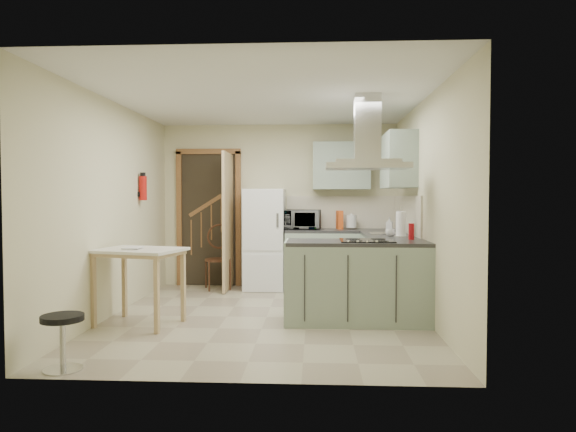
# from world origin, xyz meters

# --- Properties ---
(floor) EXTENTS (4.20, 4.20, 0.00)m
(floor) POSITION_xyz_m (0.00, 0.00, 0.00)
(floor) COLOR tan
(floor) RESTS_ON ground
(ceiling) EXTENTS (4.20, 4.20, 0.00)m
(ceiling) POSITION_xyz_m (0.00, 0.00, 2.50)
(ceiling) COLOR silver
(ceiling) RESTS_ON back_wall
(back_wall) EXTENTS (3.60, 0.00, 3.60)m
(back_wall) POSITION_xyz_m (0.00, 2.10, 1.25)
(back_wall) COLOR beige
(back_wall) RESTS_ON floor
(left_wall) EXTENTS (0.00, 4.20, 4.20)m
(left_wall) POSITION_xyz_m (-1.80, 0.00, 1.25)
(left_wall) COLOR beige
(left_wall) RESTS_ON floor
(right_wall) EXTENTS (0.00, 4.20, 4.20)m
(right_wall) POSITION_xyz_m (1.80, 0.00, 1.25)
(right_wall) COLOR beige
(right_wall) RESTS_ON floor
(doorway) EXTENTS (1.10, 0.12, 2.10)m
(doorway) POSITION_xyz_m (-1.10, 2.07, 1.05)
(doorway) COLOR brown
(doorway) RESTS_ON floor
(fridge) EXTENTS (0.60, 0.60, 1.50)m
(fridge) POSITION_xyz_m (-0.20, 1.80, 0.75)
(fridge) COLOR white
(fridge) RESTS_ON floor
(counter_back) EXTENTS (1.08, 0.60, 0.90)m
(counter_back) POSITION_xyz_m (0.66, 1.80, 0.45)
(counter_back) COLOR #9EB2A0
(counter_back) RESTS_ON floor
(counter_right) EXTENTS (0.60, 1.95, 0.90)m
(counter_right) POSITION_xyz_m (1.50, 1.12, 0.45)
(counter_right) COLOR #9EB2A0
(counter_right) RESTS_ON floor
(splashback) EXTENTS (1.68, 0.02, 0.50)m
(splashback) POSITION_xyz_m (0.96, 2.09, 1.15)
(splashback) COLOR beige
(splashback) RESTS_ON counter_back
(wall_cabinet_back) EXTENTS (0.85, 0.35, 0.70)m
(wall_cabinet_back) POSITION_xyz_m (0.95, 1.93, 1.85)
(wall_cabinet_back) COLOR #9EB2A0
(wall_cabinet_back) RESTS_ON back_wall
(wall_cabinet_right) EXTENTS (0.35, 0.90, 0.70)m
(wall_cabinet_right) POSITION_xyz_m (1.62, 0.85, 1.85)
(wall_cabinet_right) COLOR #9EB2A0
(wall_cabinet_right) RESTS_ON right_wall
(peninsula) EXTENTS (1.55, 0.65, 0.90)m
(peninsula) POSITION_xyz_m (1.02, -0.18, 0.45)
(peninsula) COLOR #9EB2A0
(peninsula) RESTS_ON floor
(hob) EXTENTS (0.58, 0.50, 0.01)m
(hob) POSITION_xyz_m (1.12, -0.18, 0.91)
(hob) COLOR black
(hob) RESTS_ON peninsula
(extractor_hood) EXTENTS (0.90, 0.55, 0.10)m
(extractor_hood) POSITION_xyz_m (1.12, -0.18, 1.72)
(extractor_hood) COLOR silver
(extractor_hood) RESTS_ON ceiling
(sink) EXTENTS (0.45, 0.40, 0.01)m
(sink) POSITION_xyz_m (1.50, 0.95, 0.91)
(sink) COLOR silver
(sink) RESTS_ON counter_right
(fire_extinguisher) EXTENTS (0.10, 0.10, 0.32)m
(fire_extinguisher) POSITION_xyz_m (-1.74, 0.90, 1.50)
(fire_extinguisher) COLOR #B2140F
(fire_extinguisher) RESTS_ON left_wall
(drop_leaf_table) EXTENTS (1.02, 0.86, 0.83)m
(drop_leaf_table) POSITION_xyz_m (-1.34, -0.42, 0.41)
(drop_leaf_table) COLOR tan
(drop_leaf_table) RESTS_ON floor
(bentwood_chair) EXTENTS (0.50, 0.50, 0.88)m
(bentwood_chair) POSITION_xyz_m (-0.90, 1.75, 0.44)
(bentwood_chair) COLOR #55251C
(bentwood_chair) RESTS_ON floor
(stool) EXTENTS (0.42, 0.42, 0.45)m
(stool) POSITION_xyz_m (-1.46, -1.89, 0.22)
(stool) COLOR black
(stool) RESTS_ON floor
(microwave) EXTENTS (0.56, 0.41, 0.29)m
(microwave) POSITION_xyz_m (0.37, 1.85, 1.05)
(microwave) COLOR black
(microwave) RESTS_ON counter_back
(kettle) EXTENTS (0.18, 0.18, 0.23)m
(kettle) POSITION_xyz_m (1.10, 1.91, 1.02)
(kettle) COLOR silver
(kettle) RESTS_ON counter_back
(cereal_box) EXTENTS (0.10, 0.19, 0.28)m
(cereal_box) POSITION_xyz_m (0.93, 1.92, 1.04)
(cereal_box) COLOR #DD511A
(cereal_box) RESTS_ON counter_back
(soap_bottle) EXTENTS (0.11, 0.11, 0.20)m
(soap_bottle) POSITION_xyz_m (1.62, 1.53, 1.00)
(soap_bottle) COLOR silver
(soap_bottle) RESTS_ON counter_right
(paper_towel) EXTENTS (0.15, 0.15, 0.32)m
(paper_towel) POSITION_xyz_m (1.60, 0.45, 1.06)
(paper_towel) COLOR white
(paper_towel) RESTS_ON counter_right
(cup) EXTENTS (0.12, 0.12, 0.09)m
(cup) POSITION_xyz_m (1.48, 0.52, 0.94)
(cup) COLOR silver
(cup) RESTS_ON counter_right
(red_bottle) EXTENTS (0.08, 0.08, 0.18)m
(red_bottle) POSITION_xyz_m (1.65, 0.04, 0.99)
(red_bottle) COLOR red
(red_bottle) RESTS_ON peninsula
(book) EXTENTS (0.18, 0.24, 0.11)m
(book) POSITION_xyz_m (-1.49, -0.45, 0.88)
(book) COLOR maroon
(book) RESTS_ON drop_leaf_table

